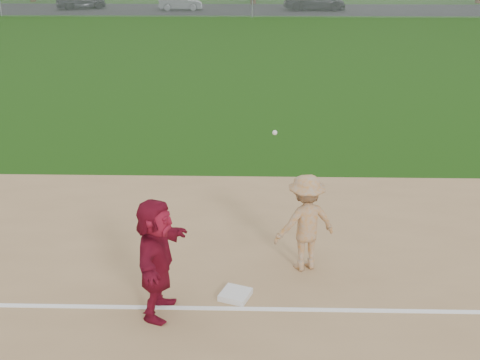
{
  "coord_description": "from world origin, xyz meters",
  "views": [
    {
      "loc": [
        0.26,
        -8.86,
        5.37
      ],
      "look_at": [
        0.0,
        1.5,
        1.3
      ],
      "focal_mm": 45.0,
      "sensor_mm": 36.0,
      "label": 1
    }
  ],
  "objects_px": {
    "first_base": "(235,295)",
    "base_runner": "(157,258)",
    "car_left": "(81,0)",
    "car_mid": "(180,3)",
    "car_right": "(315,1)"
  },
  "relations": [
    {
      "from": "car_mid",
      "to": "base_runner",
      "type": "bearing_deg",
      "value": -179.35
    },
    {
      "from": "first_base",
      "to": "base_runner",
      "type": "height_order",
      "value": "base_runner"
    },
    {
      "from": "base_runner",
      "to": "car_left",
      "type": "relative_size",
      "value": 0.44
    },
    {
      "from": "first_base",
      "to": "base_runner",
      "type": "xyz_separation_m",
      "value": [
        -1.17,
        -0.46,
        0.91
      ]
    },
    {
      "from": "first_base",
      "to": "car_mid",
      "type": "bearing_deg",
      "value": 97.81
    },
    {
      "from": "car_left",
      "to": "car_mid",
      "type": "height_order",
      "value": "car_left"
    },
    {
      "from": "first_base",
      "to": "car_mid",
      "type": "xyz_separation_m",
      "value": [
        -6.24,
        45.47,
        0.56
      ]
    },
    {
      "from": "base_runner",
      "to": "car_left",
      "type": "height_order",
      "value": "base_runner"
    },
    {
      "from": "car_left",
      "to": "car_mid",
      "type": "bearing_deg",
      "value": -120.62
    },
    {
      "from": "base_runner",
      "to": "car_left",
      "type": "bearing_deg",
      "value": 24.07
    },
    {
      "from": "first_base",
      "to": "car_right",
      "type": "xyz_separation_m",
      "value": [
        5.36,
        45.68,
        0.72
      ]
    },
    {
      "from": "base_runner",
      "to": "car_left",
      "type": "distance_m",
      "value": 48.86
    },
    {
      "from": "first_base",
      "to": "car_left",
      "type": "bearing_deg",
      "value": 108.12
    },
    {
      "from": "first_base",
      "to": "car_right",
      "type": "distance_m",
      "value": 45.99
    },
    {
      "from": "base_runner",
      "to": "first_base",
      "type": "bearing_deg",
      "value": -61.33
    }
  ]
}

